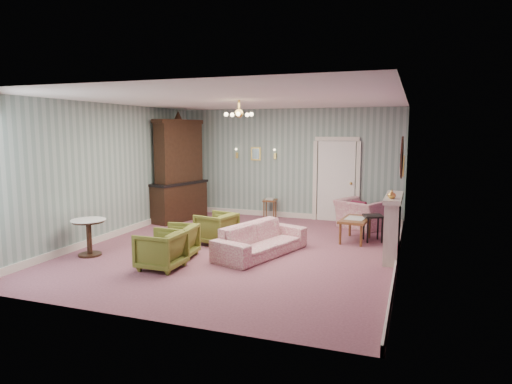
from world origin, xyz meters
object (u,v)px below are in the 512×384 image
at_px(olive_chair_b, 177,239).
at_px(pedestal_table, 89,237).
at_px(sofa_chintz, 261,234).
at_px(olive_chair_a, 161,248).
at_px(dresser, 179,167).
at_px(wingback_chair, 362,209).
at_px(olive_chair_c, 216,227).
at_px(coffee_table, 355,230).
at_px(side_table_black, 373,228).
at_px(fireplace, 393,227).

bearing_deg(olive_chair_b, pedestal_table, -80.31).
bearing_deg(sofa_chintz, olive_chair_a, 155.03).
height_order(dresser, pedestal_table, dresser).
relative_size(olive_chair_b, wingback_chair, 0.64).
bearing_deg(dresser, olive_chair_b, -47.34).
bearing_deg(olive_chair_c, olive_chair_b, -0.21).
xyz_separation_m(sofa_chintz, dresser, (-3.08, 2.41, 0.99)).
distance_m(olive_chair_a, wingback_chair, 5.24).
bearing_deg(wingback_chair, sofa_chintz, 92.73).
relative_size(olive_chair_b, dresser, 0.24).
bearing_deg(dresser, coffee_table, 4.91).
bearing_deg(wingback_chair, dresser, 36.84).
distance_m(wingback_chair, pedestal_table, 6.14).
xyz_separation_m(olive_chair_c, dresser, (-1.94, 1.93, 1.03)).
distance_m(coffee_table, side_table_black, 0.37).
xyz_separation_m(wingback_chair, fireplace, (0.82, -2.39, 0.12)).
relative_size(wingback_chair, dresser, 0.38).
distance_m(dresser, coffee_table, 4.82).
relative_size(olive_chair_a, dresser, 0.26).
height_order(olive_chair_a, coffee_table, olive_chair_a).
bearing_deg(pedestal_table, dresser, 91.18).
bearing_deg(sofa_chintz, pedestal_table, 128.96).
distance_m(olive_chair_a, coffee_table, 4.18).
bearing_deg(dresser, olive_chair_a, -50.90).
bearing_deg(pedestal_table, side_table_black, 30.48).
bearing_deg(olive_chair_b, wingback_chair, 135.56).
relative_size(olive_chair_a, wingback_chair, 0.68).
xyz_separation_m(olive_chair_a, coffee_table, (2.85, 3.06, -0.11)).
height_order(wingback_chair, fireplace, fireplace).
distance_m(olive_chair_b, dresser, 3.67).
bearing_deg(olive_chair_b, olive_chair_c, 161.17).
relative_size(coffee_table, side_table_black, 1.70).
bearing_deg(fireplace, dresser, 161.77).
distance_m(wingback_chair, coffee_table, 1.37).
xyz_separation_m(olive_chair_c, coffee_table, (2.68, 1.19, -0.11)).
distance_m(sofa_chintz, wingback_chair, 3.37).
xyz_separation_m(wingback_chair, dresser, (-4.59, -0.61, 0.92)).
xyz_separation_m(olive_chair_a, fireplace, (3.64, 2.02, 0.22)).
bearing_deg(coffee_table, olive_chair_a, -132.97).
distance_m(olive_chair_c, side_table_black, 3.29).
height_order(olive_chair_a, dresser, dresser).
bearing_deg(olive_chair_a, sofa_chintz, 137.36).
distance_m(olive_chair_a, olive_chair_c, 1.88).
xyz_separation_m(dresser, side_table_black, (4.97, -0.66, -1.10)).
bearing_deg(olive_chair_b, dresser, -157.67).
relative_size(olive_chair_b, pedestal_table, 0.97).
bearing_deg(fireplace, olive_chair_b, -160.71).
xyz_separation_m(coffee_table, side_table_black, (0.35, 0.08, 0.04)).
bearing_deg(pedestal_table, sofa_chintz, 20.74).
bearing_deg(side_table_black, fireplace, -68.45).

